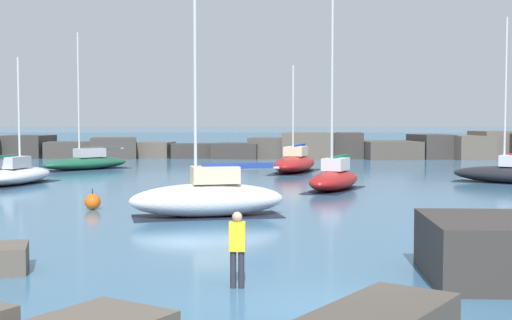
# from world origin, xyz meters

# --- Properties ---
(ground_plane) EXTENTS (600.00, 600.00, 0.00)m
(ground_plane) POSITION_xyz_m (0.00, 0.00, 0.00)
(ground_plane) COLOR #3D6B8E
(open_sea_beyond) EXTENTS (400.00, 116.00, 0.01)m
(open_sea_beyond) POSITION_xyz_m (0.00, 112.61, 0.00)
(open_sea_beyond) COLOR #2D5B7F
(open_sea_beyond) RESTS_ON ground
(breakwater_jetty) EXTENTS (60.72, 6.58, 2.56)m
(breakwater_jetty) POSITION_xyz_m (3.01, 52.63, 1.02)
(breakwater_jetty) COLOR #423D38
(breakwater_jetty) RESTS_ON ground
(foreground_rocks) EXTENTS (17.11, 10.28, 1.44)m
(foreground_rocks) POSITION_xyz_m (2.56, -0.57, 0.60)
(foreground_rocks) COLOR #4C443D
(foreground_rocks) RESTS_ON ground
(sailboat_moored_0) EXTENTS (3.92, 5.84, 10.41)m
(sailboat_moored_0) POSITION_xyz_m (2.28, 22.87, 0.64)
(sailboat_moored_0) COLOR maroon
(sailboat_moored_0) RESTS_ON ground
(sailboat_moored_1) EXTENTS (4.10, 7.45, 7.36)m
(sailboat_moored_1) POSITION_xyz_m (0.60, 35.22, 0.65)
(sailboat_moored_1) COLOR maroon
(sailboat_moored_1) RESTS_ON ground
(sailboat_moored_2) EXTENTS (6.27, 3.47, 8.85)m
(sailboat_moored_2) POSITION_xyz_m (-3.39, 12.77, 0.74)
(sailboat_moored_2) COLOR silver
(sailboat_moored_2) RESTS_ON ground
(sailboat_moored_3) EXTENTS (3.66, 6.67, 7.21)m
(sailboat_moored_3) POSITION_xyz_m (-15.52, 25.63, 0.57)
(sailboat_moored_3) COLOR silver
(sailboat_moored_3) RESTS_ON ground
(sailboat_moored_6) EXTENTS (6.28, 6.53, 9.89)m
(sailboat_moored_6) POSITION_xyz_m (-14.55, 37.31, 0.57)
(sailboat_moored_6) COLOR #195138
(sailboat_moored_6) RESTS_ON ground
(mooring_buoy_orange_near) EXTENTS (0.66, 0.66, 0.86)m
(mooring_buoy_orange_near) POSITION_xyz_m (-8.33, 14.76, 0.33)
(mooring_buoy_orange_near) COLOR #EA5914
(mooring_buoy_orange_near) RESTS_ON ground
(person_on_rocks) EXTENTS (0.36, 0.22, 1.70)m
(person_on_rocks) POSITION_xyz_m (-1.70, 1.38, 0.95)
(person_on_rocks) COLOR #282833
(person_on_rocks) RESTS_ON ground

